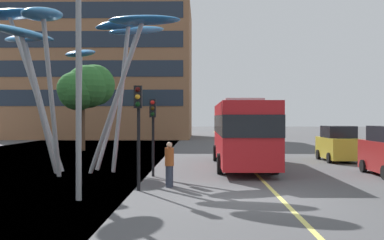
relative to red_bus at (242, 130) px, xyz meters
name	(u,v)px	position (x,y,z in m)	size (l,w,h in m)	color
ground	(225,199)	(-1.39, -9.52, -2.01)	(120.00, 240.00, 0.10)	#4C4C4F
red_bus	(242,130)	(0.00, 0.00, 0.00)	(2.84, 11.18, 3.58)	red
leaf_sculpture	(74,40)	(-8.36, -2.04, 4.47)	(11.12, 9.83, 8.06)	#9EA0A5
traffic_light_kerb_near	(138,115)	(-4.41, -8.14, 0.76)	(0.28, 0.42, 3.75)	black
traffic_light_kerb_far	(153,121)	(-4.30, -4.09, 0.53)	(0.28, 0.42, 3.43)	black
car_parked_far	(338,145)	(6.09, 3.39, -0.96)	(1.95, 3.99, 2.12)	gold
street_lamp	(90,49)	(-5.70, -10.02, 2.84)	(1.60, 0.44, 7.51)	gray
tree_pavement_near	(85,88)	(-11.23, 11.72, 3.01)	(4.23, 4.29, 6.86)	brown
pedestrian	(169,165)	(-3.36, -7.22, -1.10)	(0.34, 0.34, 1.70)	#2D3342
backdrop_building	(102,73)	(-15.05, 36.23, 6.47)	(23.21, 15.02, 16.86)	#8E6042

